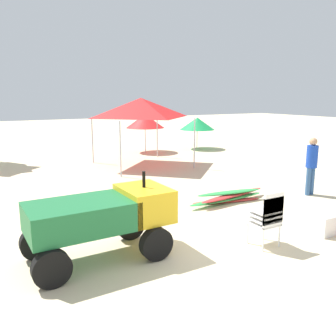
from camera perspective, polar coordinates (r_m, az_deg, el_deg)
name	(u,v)px	position (r m, az deg, el deg)	size (l,w,h in m)	color
ground	(225,245)	(7.16, 9.19, -12.18)	(80.00, 80.00, 0.00)	beige
utility_cart	(103,216)	(6.40, -10.35, -7.60)	(2.57, 1.32, 1.50)	#1E6B38
stacked_plastic_chairs	(268,215)	(7.04, 15.80, -7.21)	(0.48, 0.48, 1.11)	white
surfboard_pile	(229,197)	(9.84, 9.80, -4.59)	(2.69, 0.76, 0.32)	red
lifeguard_near_left	(312,162)	(11.08, 22.08, 0.85)	(0.32, 0.32, 1.69)	#33598C
popup_canopy	(141,108)	(14.67, -4.38, 9.65)	(3.21, 3.21, 2.79)	#B2B2B7
beach_umbrella_mid	(197,124)	(19.58, 4.73, 7.13)	(1.89, 1.89, 1.71)	beige
beach_umbrella_far	(145,121)	(18.36, -3.70, 7.53)	(1.98, 1.98, 1.94)	beige
cooler_box	(324,225)	(8.20, 23.85, -8.34)	(0.45, 0.37, 0.42)	white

